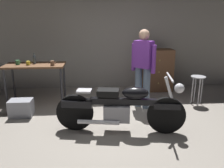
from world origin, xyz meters
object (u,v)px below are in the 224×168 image
object	(u,v)px
mug_yellow_tall	(28,63)
mug_green_speckled	(18,62)
wooden_dresser	(157,70)
shop_stool	(198,82)
mug_brown_stoneware	(52,63)
bottle	(34,59)
motorcycle	(121,107)
person_standing	(143,65)
storage_bin	(21,108)

from	to	relation	value
mug_yellow_tall	mug_green_speckled	bearing A→B (deg)	165.42
wooden_dresser	shop_stool	bearing A→B (deg)	-59.33
shop_stool	mug_yellow_tall	xyz separation A→B (m)	(-3.73, 0.26, 0.44)
wooden_dresser	mug_brown_stoneware	size ratio (longest dim) A/B	9.33
mug_green_speckled	mug_brown_stoneware	size ratio (longest dim) A/B	1.03
mug_green_speckled	bottle	distance (m)	0.36
motorcycle	mug_brown_stoneware	xyz separation A→B (m)	(-1.33, 1.38, 0.50)
motorcycle	person_standing	world-z (taller)	person_standing
mug_green_speckled	bottle	xyz separation A→B (m)	(0.34, 0.10, 0.05)
mug_yellow_tall	mug_brown_stoneware	distance (m)	0.55
mug_brown_stoneware	person_standing	bearing A→B (deg)	-7.96
person_standing	storage_bin	bearing A→B (deg)	49.42
wooden_dresser	storage_bin	distance (m)	3.48
wooden_dresser	bottle	bearing A→B (deg)	-167.29
mug_yellow_tall	mug_brown_stoneware	world-z (taller)	mug_brown_stoneware
mug_brown_stoneware	bottle	xyz separation A→B (m)	(-0.44, 0.26, 0.05)
mug_green_speckled	bottle	size ratio (longest dim) A/B	0.50
mug_brown_stoneware	mug_green_speckled	bearing A→B (deg)	168.40
wooden_dresser	storage_bin	world-z (taller)	wooden_dresser
motorcycle	mug_brown_stoneware	bearing A→B (deg)	142.62
motorcycle	mug_yellow_tall	world-z (taller)	motorcycle
motorcycle	mug_green_speckled	size ratio (longest dim) A/B	17.90
person_standing	shop_stool	xyz separation A→B (m)	(1.27, 0.10, -0.43)
motorcycle	person_standing	bearing A→B (deg)	70.96
shop_stool	storage_bin	size ratio (longest dim) A/B	1.45
wooden_dresser	person_standing	bearing A→B (deg)	-117.61
person_standing	wooden_dresser	bearing A→B (deg)	-75.46
storage_bin	mug_yellow_tall	world-z (taller)	mug_yellow_tall
shop_stool	storage_bin	xyz separation A→B (m)	(-3.76, -0.42, -0.33)
motorcycle	mug_green_speckled	xyz separation A→B (m)	(-2.11, 1.54, 0.50)
motorcycle	mug_brown_stoneware	distance (m)	1.98
wooden_dresser	storage_bin	xyz separation A→B (m)	(-3.11, -1.51, -0.38)
motorcycle	storage_bin	distance (m)	2.08
storage_bin	mug_brown_stoneware	distance (m)	1.13
motorcycle	wooden_dresser	xyz separation A→B (m)	(1.21, 2.31, 0.10)
shop_stool	bottle	bearing A→B (deg)	173.38
motorcycle	person_standing	distance (m)	1.35
person_standing	wooden_dresser	distance (m)	1.40
mug_yellow_tall	mug_green_speckled	world-z (taller)	mug_green_speckled
wooden_dresser	mug_yellow_tall	size ratio (longest dim) A/B	9.79
motorcycle	wooden_dresser	distance (m)	2.61
mug_yellow_tall	wooden_dresser	bearing A→B (deg)	15.08
motorcycle	mug_yellow_tall	size ratio (longest dim) A/B	19.35
person_standing	mug_green_speckled	xyz separation A→B (m)	(-2.70, 0.43, 0.02)
motorcycle	storage_bin	xyz separation A→B (m)	(-1.89, 0.80, -0.28)
storage_bin	wooden_dresser	bearing A→B (deg)	25.93
mug_yellow_tall	bottle	distance (m)	0.20
shop_stool	storage_bin	bearing A→B (deg)	-173.63
person_standing	bottle	bearing A→B (deg)	29.61
motorcycle	bottle	distance (m)	2.47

